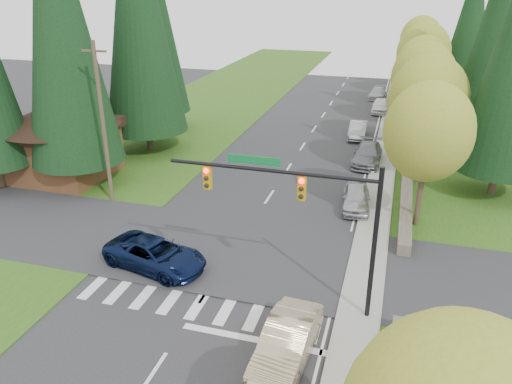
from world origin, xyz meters
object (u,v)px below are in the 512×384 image
at_px(sedan_champagne, 287,343).
at_px(suv_navy, 155,254).
at_px(parked_car_d, 380,106).
at_px(parked_car_e, 377,93).
at_px(parked_car_a, 356,198).
at_px(parked_car_c, 358,130).
at_px(parked_car_b, 367,154).

height_order(sedan_champagne, suv_navy, sedan_champagne).
xyz_separation_m(sedan_champagne, parked_car_d, (1.10, 39.20, -0.07)).
relative_size(sedan_champagne, parked_car_e, 1.13).
height_order(suv_navy, parked_car_e, suv_navy).
bearing_deg(suv_navy, parked_car_e, 2.35).
height_order(parked_car_a, parked_car_c, parked_car_a).
bearing_deg(parked_car_b, parked_car_c, 102.86).
distance_m(suv_navy, parked_car_d, 35.74).
relative_size(parked_car_b, parked_car_d, 1.18).
height_order(parked_car_d, parked_car_e, parked_car_d).
bearing_deg(parked_car_a, parked_car_c, 90.15).
relative_size(suv_navy, parked_car_d, 1.24).
distance_m(sedan_champagne, suv_navy, 8.93).
bearing_deg(parked_car_a, parked_car_b, 84.97).
xyz_separation_m(sedan_champagne, parked_car_b, (1.08, 22.74, -0.07)).
relative_size(parked_car_b, parked_car_e, 1.17).
relative_size(parked_car_c, parked_car_d, 0.98).
bearing_deg(parked_car_e, parked_car_b, -84.76).
xyz_separation_m(sedan_champagne, suv_navy, (-7.68, 4.55, -0.06)).
xyz_separation_m(parked_car_b, parked_car_d, (0.02, 16.45, -0.00)).
bearing_deg(suv_navy, parked_car_c, -3.21).
relative_size(suv_navy, parked_car_c, 1.26).
bearing_deg(suv_navy, sedan_champagne, -107.32).
bearing_deg(parked_car_e, parked_car_c, -88.82).
bearing_deg(parked_car_e, parked_car_d, -80.26).
distance_m(parked_car_c, parked_car_d, 9.91).
bearing_deg(parked_car_e, parked_car_a, -85.20).
bearing_deg(suv_navy, parked_car_b, -12.37).
bearing_deg(parked_car_d, parked_car_c, -97.84).
bearing_deg(parked_car_a, sedan_champagne, -99.55).
height_order(suv_navy, parked_car_d, suv_navy).
relative_size(sedan_champagne, parked_car_d, 1.13).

